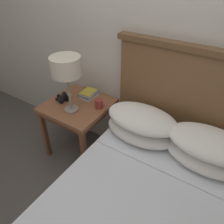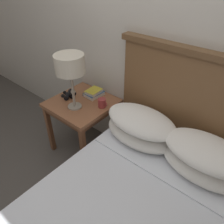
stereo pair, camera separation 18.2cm
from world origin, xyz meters
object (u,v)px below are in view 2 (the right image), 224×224
object	(u,v)px
nightstand	(82,108)
bed	(128,216)
book_stacked_on_top	(94,91)
book_on_nightstand	(94,94)
coffee_mug	(102,103)
table_lamp	(70,66)
binoculars_pair	(69,95)

from	to	relation	value
nightstand	bed	bearing A→B (deg)	-27.88
bed	book_stacked_on_top	distance (m)	1.20
bed	book_stacked_on_top	world-z (taller)	bed
nightstand	book_on_nightstand	distance (m)	0.19
book_on_nightstand	coffee_mug	xyz separation A→B (m)	(0.20, -0.10, 0.02)
table_lamp	binoculars_pair	bearing A→B (deg)	154.88
table_lamp	book_on_nightstand	distance (m)	0.48
book_stacked_on_top	coffee_mug	size ratio (longest dim) A/B	1.56
book_on_nightstand	bed	bearing A→B (deg)	-35.29
nightstand	coffee_mug	size ratio (longest dim) A/B	5.92
bed	book_on_nightstand	size ratio (longest dim) A/B	9.64
bed	nightstand	bearing A→B (deg)	152.12
nightstand	book_on_nightstand	world-z (taller)	book_on_nightstand
book_on_nightstand	coffee_mug	distance (m)	0.23
binoculars_pair	coffee_mug	xyz separation A→B (m)	(0.38, 0.08, 0.02)
bed	book_stacked_on_top	xyz separation A→B (m)	(-0.94, 0.66, 0.34)
coffee_mug	table_lamp	bearing A→B (deg)	-139.15
bed	book_on_nightstand	world-z (taller)	bed
nightstand	book_on_nightstand	bearing A→B (deg)	86.20
nightstand	binoculars_pair	world-z (taller)	binoculars_pair
table_lamp	book_stacked_on_top	bearing A→B (deg)	90.84
book_on_nightstand	book_stacked_on_top	xyz separation A→B (m)	(0.00, -0.01, 0.03)
bed	book_stacked_on_top	size ratio (longest dim) A/B	11.35
table_lamp	book_on_nightstand	xyz separation A→B (m)	(-0.01, 0.27, -0.40)
binoculars_pair	coffee_mug	bearing A→B (deg)	11.90
nightstand	book_on_nightstand	xyz separation A→B (m)	(0.01, 0.16, 0.10)
coffee_mug	book_on_nightstand	bearing A→B (deg)	153.87
nightstand	book_stacked_on_top	bearing A→B (deg)	85.08
book_stacked_on_top	binoculars_pair	size ratio (longest dim) A/B	1.01
bed	book_stacked_on_top	bearing A→B (deg)	144.86
nightstand	binoculars_pair	xyz separation A→B (m)	(-0.17, -0.02, 0.10)
bed	coffee_mug	world-z (taller)	bed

